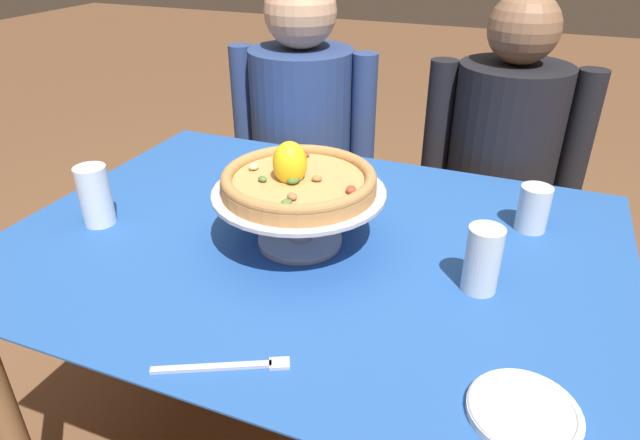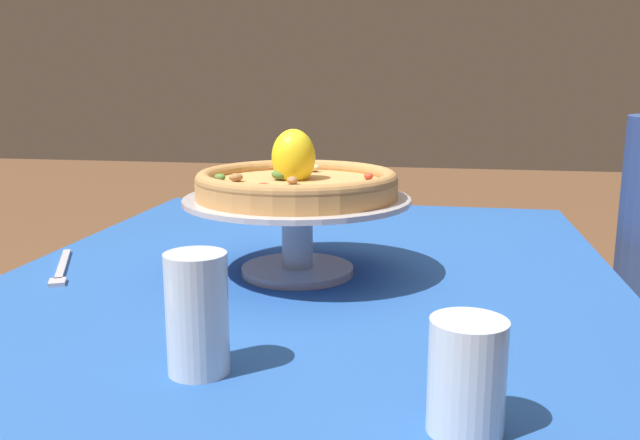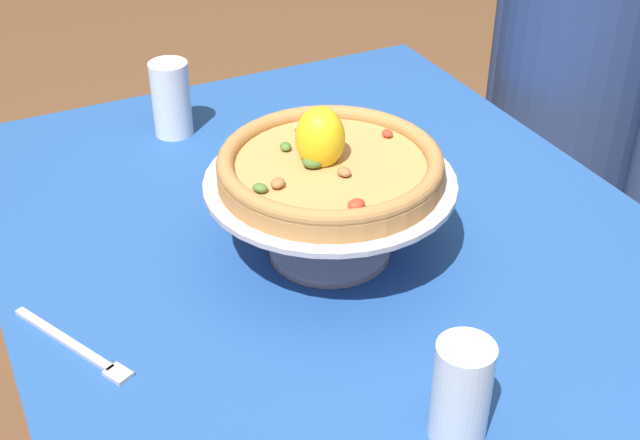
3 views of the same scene
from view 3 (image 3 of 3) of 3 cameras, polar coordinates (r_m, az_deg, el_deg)
The scene contains 7 objects.
dining_table at distance 1.32m, azimuth 1.74°, elevation -5.58°, with size 1.30×0.96×0.71m.
pizza_stand at distance 1.22m, azimuth 0.66°, elevation 1.13°, with size 0.35×0.35×0.12m.
pizza at distance 1.18m, azimuth 0.62°, elevation 3.74°, with size 0.31×0.31×0.10m.
water_glass_side_right at distance 0.98m, azimuth 9.28°, elevation -11.51°, with size 0.07×0.07×0.13m.
water_glass_side_left at distance 1.57m, azimuth -9.79°, elevation 7.61°, with size 0.07×0.07×0.14m.
dinner_fork at distance 1.14m, azimuth -15.79°, elevation -8.12°, with size 0.20×0.11×0.01m.
diner_left at distance 1.93m, azimuth 16.15°, elevation 5.19°, with size 0.50×0.37×1.18m.
Camera 3 is at (0.90, -0.48, 1.46)m, focal length 48.36 mm.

